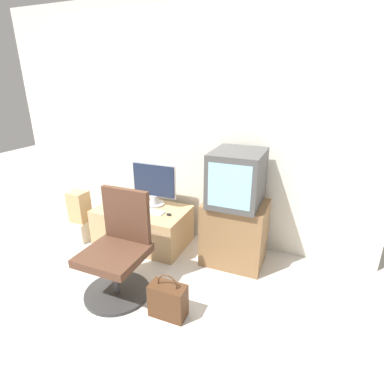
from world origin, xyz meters
TOP-DOWN VIEW (x-y plane):
  - ground_plane at (0.00, 0.00)m, footprint 12.00×12.00m
  - wall_back at (0.00, 1.32)m, footprint 4.40×0.05m
  - desk at (-0.25, 0.91)m, footprint 1.02×0.62m
  - side_stand at (0.82, 0.95)m, footprint 0.61×0.48m
  - main_monitor at (-0.16, 1.06)m, footprint 0.54×0.22m
  - keyboard at (-0.13, 0.87)m, footprint 0.36×0.12m
  - mouse at (0.12, 0.86)m, footprint 0.06×0.04m
  - crt_tv at (0.82, 0.94)m, footprint 0.47×0.56m
  - office_chair at (0.01, 0.10)m, footprint 0.58×0.58m
  - cardboard_box_lower at (-0.96, 0.71)m, footprint 0.22×0.26m
  - cardboard_box_upper at (-0.96, 0.71)m, footprint 0.20×0.19m
  - handbag at (0.55, -0.02)m, footprint 0.29×0.15m
  - book at (-0.86, 0.41)m, footprint 0.21×0.14m

SIDE VIEW (x-z plane):
  - ground_plane at x=0.00m, z-range 0.00..0.00m
  - book at x=-0.86m, z-range 0.00..0.02m
  - cardboard_box_lower at x=-0.96m, z-range 0.00..0.23m
  - handbag at x=0.55m, z-range -0.05..0.34m
  - desk at x=-0.25m, z-range 0.00..0.43m
  - side_stand at x=0.82m, z-range 0.00..0.66m
  - office_chair at x=0.01m, z-range -0.08..0.84m
  - cardboard_box_upper at x=-0.96m, z-range 0.23..0.59m
  - keyboard at x=-0.13m, z-range 0.43..0.44m
  - mouse at x=0.12m, z-range 0.43..0.45m
  - main_monitor at x=-0.16m, z-range 0.43..0.92m
  - crt_tv at x=0.82m, z-range 0.66..1.17m
  - wall_back at x=0.00m, z-range 0.00..2.60m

